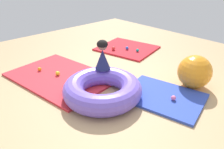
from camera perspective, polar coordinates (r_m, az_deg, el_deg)
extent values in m
plane|color=tan|center=(3.42, -1.59, -6.05)|extent=(8.00, 8.00, 0.00)
cube|color=#2D47B7|center=(3.49, 13.21, -5.67)|extent=(1.36, 1.15, 0.04)
cube|color=red|center=(4.10, -13.35, -0.56)|extent=(2.03, 1.53, 0.04)
cube|color=red|center=(5.40, 3.97, 6.89)|extent=(1.51, 1.39, 0.04)
torus|color=#7056D1|center=(3.33, -2.53, -3.86)|extent=(1.21, 1.21, 0.32)
cone|color=navy|center=(3.54, -2.48, 4.02)|extent=(0.36, 0.36, 0.33)
sphere|color=#936647|center=(3.46, -2.56, 7.68)|extent=(0.16, 0.16, 0.16)
ellipsoid|color=black|center=(3.45, -2.56, 7.94)|extent=(0.18, 0.18, 0.14)
sphere|color=teal|center=(5.13, 6.71, 6.35)|extent=(0.07, 0.07, 0.07)
sphere|color=yellow|center=(4.10, -14.10, 0.31)|extent=(0.08, 0.08, 0.08)
sphere|color=red|center=(5.20, 0.37, 6.88)|extent=(0.09, 0.09, 0.09)
sphere|color=blue|center=(5.24, 3.97, 6.96)|extent=(0.08, 0.08, 0.08)
sphere|color=pink|center=(3.39, 15.85, -5.94)|extent=(0.07, 0.07, 0.07)
sphere|color=orange|center=(4.38, -18.50, 1.36)|extent=(0.07, 0.07, 0.07)
sphere|color=orange|center=(3.84, 20.87, 0.68)|extent=(0.56, 0.56, 0.56)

